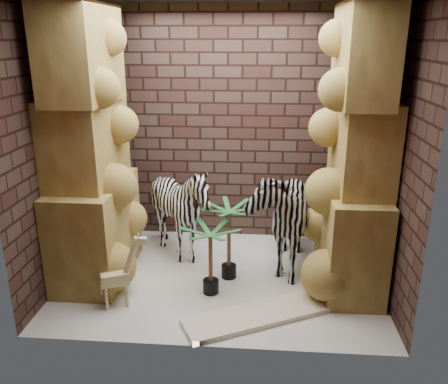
# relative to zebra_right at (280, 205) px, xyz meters

# --- Properties ---
(floor) EXTENTS (3.50, 3.50, 0.00)m
(floor) POSITION_rel_zebra_right_xyz_m (-0.67, -0.41, -0.75)
(floor) COLOR silver
(floor) RESTS_ON ground
(wall_back) EXTENTS (3.50, 0.00, 3.50)m
(wall_back) POSITION_rel_zebra_right_xyz_m (-0.67, 0.84, 0.75)
(wall_back) COLOR #371F1A
(wall_back) RESTS_ON ground
(wall_front) EXTENTS (3.50, 0.00, 3.50)m
(wall_front) POSITION_rel_zebra_right_xyz_m (-0.67, -1.66, 0.75)
(wall_front) COLOR #371F1A
(wall_front) RESTS_ON ground
(wall_left) EXTENTS (0.00, 3.00, 3.00)m
(wall_left) POSITION_rel_zebra_right_xyz_m (-2.42, -0.41, 0.75)
(wall_left) COLOR #371F1A
(wall_left) RESTS_ON ground
(wall_right) EXTENTS (0.00, 3.00, 3.00)m
(wall_right) POSITION_rel_zebra_right_xyz_m (1.08, -0.41, 0.75)
(wall_right) COLOR #371F1A
(wall_right) RESTS_ON ground
(rock_pillar_left) EXTENTS (0.68, 1.30, 3.00)m
(rock_pillar_left) POSITION_rel_zebra_right_xyz_m (-2.07, -0.41, 0.75)
(rock_pillar_left) COLOR tan
(rock_pillar_left) RESTS_ON floor
(rock_pillar_right) EXTENTS (0.58, 1.25, 3.00)m
(rock_pillar_right) POSITION_rel_zebra_right_xyz_m (0.75, -0.41, 0.75)
(rock_pillar_right) COLOR tan
(rock_pillar_right) RESTS_ON floor
(zebra_right) EXTENTS (0.79, 1.32, 1.51)m
(zebra_right) POSITION_rel_zebra_right_xyz_m (0.00, 0.00, 0.00)
(zebra_right) COLOR white
(zebra_right) RESTS_ON floor
(zebra_left) EXTENTS (1.13, 1.34, 1.12)m
(zebra_left) POSITION_rel_zebra_right_xyz_m (-1.19, 0.07, -0.19)
(zebra_left) COLOR white
(zebra_left) RESTS_ON floor
(giraffe_toy) EXTENTS (0.43, 0.28, 0.80)m
(giraffe_toy) POSITION_rel_zebra_right_xyz_m (-1.66, -1.09, -0.36)
(giraffe_toy) COLOR beige
(giraffe_toy) RESTS_ON floor
(palm_front) EXTENTS (0.36, 0.36, 0.89)m
(palm_front) POSITION_rel_zebra_right_xyz_m (-0.57, -0.39, -0.31)
(palm_front) COLOR #1E5630
(palm_front) RESTS_ON floor
(palm_back) EXTENTS (0.36, 0.36, 0.77)m
(palm_back) POSITION_rel_zebra_right_xyz_m (-0.74, -0.74, -0.37)
(palm_back) COLOR #1E5630
(palm_back) RESTS_ON floor
(surfboard) EXTENTS (1.69, 1.13, 0.05)m
(surfboard) POSITION_rel_zebra_right_xyz_m (-0.14, -1.13, -0.73)
(surfboard) COLOR beige
(surfboard) RESTS_ON floor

